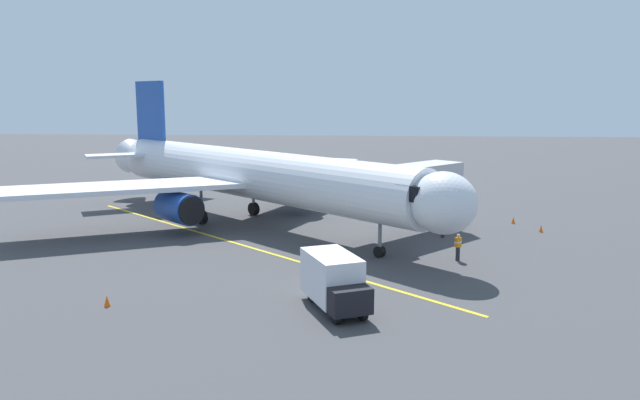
% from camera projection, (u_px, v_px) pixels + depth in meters
% --- Properties ---
extents(ground_plane, '(220.00, 220.00, 0.00)m').
position_uv_depth(ground_plane, '(240.00, 223.00, 48.83)').
color(ground_plane, '#424244').
extents(apron_lead_in_line, '(29.96, 26.86, 0.01)m').
position_uv_depth(apron_lead_in_line, '(234.00, 243.00, 42.41)').
color(apron_lead_in_line, yellow).
rests_on(apron_lead_in_line, ground).
extents(airplane, '(33.51, 32.55, 11.50)m').
position_uv_depth(airplane, '(248.00, 175.00, 47.83)').
color(airplane, silver).
rests_on(airplane, ground).
extents(jet_bridge, '(9.13, 9.82, 5.40)m').
position_uv_depth(jet_bridge, '(403.00, 186.00, 43.46)').
color(jet_bridge, '#B7B7BC').
rests_on(jet_bridge, ground).
extents(ground_crew_marshaller, '(0.47, 0.45, 1.71)m').
position_uv_depth(ground_crew_marshaller, '(458.00, 247.00, 37.66)').
color(ground_crew_marshaller, '#23232D').
rests_on(ground_crew_marshaller, ground).
extents(ground_crew_wing_walker, '(0.43, 0.47, 1.71)m').
position_uv_depth(ground_crew_wing_walker, '(443.00, 226.00, 43.84)').
color(ground_crew_wing_walker, '#23232D').
rests_on(ground_crew_wing_walker, ground).
extents(box_truck_near_nose, '(3.71, 4.99, 2.62)m').
position_uv_depth(box_truck_near_nose, '(335.00, 281.00, 29.00)').
color(box_truck_near_nose, black).
rests_on(box_truck_near_nose, ground).
extents(belt_loader_portside, '(4.67, 2.97, 2.32)m').
position_uv_depth(belt_loader_portside, '(289.00, 180.00, 68.65)').
color(belt_loader_portside, black).
rests_on(belt_loader_portside, ground).
extents(safety_cone_nose_left, '(0.32, 0.32, 0.55)m').
position_uv_depth(safety_cone_nose_left, '(430.00, 218.00, 49.65)').
color(safety_cone_nose_left, '#F2590F').
rests_on(safety_cone_nose_left, ground).
extents(safety_cone_nose_right, '(0.32, 0.32, 0.55)m').
position_uv_depth(safety_cone_nose_right, '(107.00, 301.00, 29.53)').
color(safety_cone_nose_right, '#F2590F').
rests_on(safety_cone_nose_right, ground).
extents(safety_cone_wing_port, '(0.32, 0.32, 0.55)m').
position_uv_depth(safety_cone_wing_port, '(541.00, 229.00, 45.69)').
color(safety_cone_wing_port, '#F2590F').
rests_on(safety_cone_wing_port, ground).
extents(safety_cone_wing_starboard, '(0.32, 0.32, 0.55)m').
position_uv_depth(safety_cone_wing_starboard, '(513.00, 220.00, 48.77)').
color(safety_cone_wing_starboard, '#F2590F').
rests_on(safety_cone_wing_starboard, ground).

